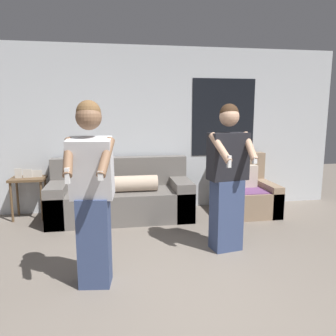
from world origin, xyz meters
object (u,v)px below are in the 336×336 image
(armchair, at_px, (245,194))
(side_table, at_px, (28,184))
(couch, at_px, (121,197))
(person_right, at_px, (228,178))
(person_left, at_px, (92,193))

(armchair, relative_size, side_table, 1.19)
(couch, xyz_separation_m, armchair, (2.04, -0.02, -0.02))
(side_table, height_order, person_right, person_right)
(person_left, bearing_deg, side_table, 116.50)
(armchair, distance_m, person_left, 3.13)
(couch, height_order, person_right, person_right)
(couch, distance_m, person_right, 1.95)
(couch, relative_size, person_left, 1.23)
(side_table, distance_m, person_left, 2.52)
(side_table, bearing_deg, person_left, -63.50)
(side_table, bearing_deg, couch, -8.65)
(couch, relative_size, side_table, 2.71)
(armchair, distance_m, person_right, 1.72)
(person_right, bearing_deg, armchair, 59.41)
(person_left, height_order, person_right, person_left)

